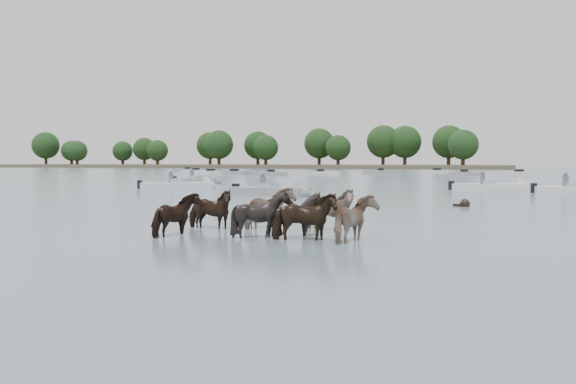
% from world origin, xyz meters
% --- Properties ---
extents(ground, '(400.00, 400.00, 0.00)m').
position_xyz_m(ground, '(0.00, 0.00, 0.00)').
color(ground, slate).
rests_on(ground, ground).
extents(shoreline, '(160.00, 30.00, 1.00)m').
position_xyz_m(shoreline, '(-70.00, 150.00, 0.50)').
color(shoreline, '#4C4233').
rests_on(shoreline, ground).
extents(pony_herd, '(6.26, 4.02, 1.42)m').
position_xyz_m(pony_herd, '(2.33, 2.56, 0.50)').
color(pony_herd, black).
rests_on(pony_herd, ground).
extents(swimming_pony, '(0.72, 0.44, 0.44)m').
position_xyz_m(swimming_pony, '(6.39, 14.55, 0.10)').
color(swimming_pony, black).
rests_on(swimming_pony, ground).
extents(motorboat_a, '(5.35, 4.49, 1.92)m').
position_xyz_m(motorboat_a, '(-13.35, 24.65, 0.23)').
color(motorboat_a, silver).
rests_on(motorboat_a, ground).
extents(motorboat_b, '(5.30, 2.23, 1.92)m').
position_xyz_m(motorboat_b, '(-4.04, 19.22, 0.23)').
color(motorboat_b, gray).
rests_on(motorboat_b, ground).
extents(motorboat_c, '(5.62, 2.92, 1.92)m').
position_xyz_m(motorboat_c, '(7.74, 29.60, 0.23)').
color(motorboat_c, silver).
rests_on(motorboat_c, ground).
extents(motorboat_f, '(4.83, 2.23, 1.92)m').
position_xyz_m(motorboat_f, '(-17.16, 34.03, 0.23)').
color(motorboat_f, gray).
rests_on(motorboat_f, ground).
extents(distant_flotilla, '(103.90, 27.79, 0.93)m').
position_xyz_m(distant_flotilla, '(-0.49, 76.37, 0.26)').
color(distant_flotilla, gray).
rests_on(distant_flotilla, ground).
extents(treeline, '(147.53, 22.03, 12.31)m').
position_xyz_m(treeline, '(-63.56, 150.83, 6.73)').
color(treeline, '#382619').
rests_on(treeline, ground).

